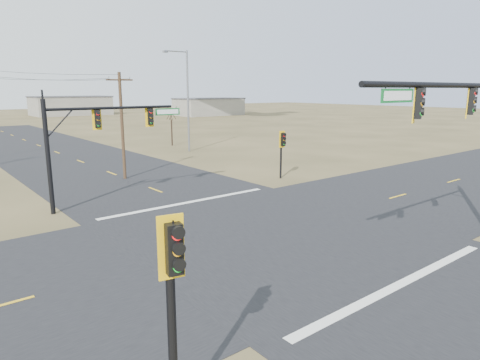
# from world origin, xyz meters

# --- Properties ---
(ground) EXTENTS (320.00, 320.00, 0.00)m
(ground) POSITION_xyz_m (0.00, 0.00, 0.00)
(ground) COLOR brown
(ground) RESTS_ON ground
(road_ew) EXTENTS (160.00, 14.00, 0.02)m
(road_ew) POSITION_xyz_m (0.00, 0.00, 0.01)
(road_ew) COLOR black
(road_ew) RESTS_ON ground
(road_ns) EXTENTS (14.00, 160.00, 0.02)m
(road_ns) POSITION_xyz_m (0.00, 0.00, 0.01)
(road_ns) COLOR black
(road_ns) RESTS_ON ground
(stop_bar_near) EXTENTS (12.00, 0.40, 0.01)m
(stop_bar_near) POSITION_xyz_m (0.00, -7.50, 0.03)
(stop_bar_near) COLOR silver
(stop_bar_near) RESTS_ON road_ns
(stop_bar_far) EXTENTS (12.00, 0.40, 0.01)m
(stop_bar_far) POSITION_xyz_m (0.00, 7.50, 0.03)
(stop_bar_far) COLOR silver
(stop_bar_far) RESTS_ON road_ns
(mast_arm_near) EXTENTS (11.42, 0.59, 7.89)m
(mast_arm_near) POSITION_xyz_m (4.55, -7.50, 5.70)
(mast_arm_near) COLOR black
(mast_arm_near) RESTS_ON ground
(mast_arm_far) EXTENTS (8.83, 0.54, 6.62)m
(mast_arm_far) POSITION_xyz_m (-4.40, 10.33, 4.80)
(mast_arm_far) COLOR black
(mast_arm_far) RESTS_ON ground
(pedestal_signal_ne) EXTENTS (0.59, 0.50, 3.91)m
(pedestal_signal_ne) POSITION_xyz_m (10.01, 9.24, 2.90)
(pedestal_signal_ne) COLOR black
(pedestal_signal_ne) RESTS_ON ground
(pedestal_signal_sw) EXTENTS (0.63, 0.55, 4.75)m
(pedestal_signal_sw) POSITION_xyz_m (-10.02, -8.19, 3.42)
(pedestal_signal_sw) COLOR black
(pedestal_signal_sw) RESTS_ON ground
(utility_pole_near) EXTENTS (2.06, 0.41, 8.45)m
(utility_pole_near) POSITION_xyz_m (-0.04, 17.14, 4.43)
(utility_pole_near) COLOR #44321D
(utility_pole_near) RESTS_ON ground
(streetlight_a) EXTENTS (3.21, 0.52, 11.44)m
(streetlight_a) POSITION_xyz_m (12.26, 27.43, 6.43)
(streetlight_a) COLOR slate
(streetlight_a) RESTS_ON ground
(bare_tree_c) EXTENTS (2.78, 2.78, 5.35)m
(bare_tree_c) POSITION_xyz_m (13.57, 33.25, 4.20)
(bare_tree_c) COLOR black
(bare_tree_c) RESTS_ON ground
(warehouse_mid) EXTENTS (20.00, 12.00, 5.00)m
(warehouse_mid) POSITION_xyz_m (25.00, 110.00, 2.50)
(warehouse_mid) COLOR gray
(warehouse_mid) RESTS_ON ground
(warehouse_right) EXTENTS (18.00, 10.00, 4.50)m
(warehouse_right) POSITION_xyz_m (55.00, 85.00, 2.25)
(warehouse_right) COLOR gray
(warehouse_right) RESTS_ON ground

